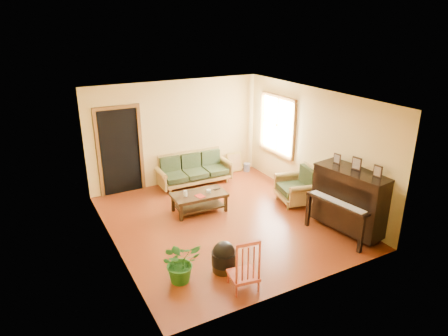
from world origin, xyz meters
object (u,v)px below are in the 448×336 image
armchair (295,185)px  potted_plant (181,262)px  sofa (195,169)px  coffee_table (199,202)px  piano (350,201)px  red_chair (244,263)px  ceramic_crock (247,167)px  footstool (224,260)px

armchair → potted_plant: (-3.42, -1.47, -0.09)m
sofa → coffee_table: sofa is taller
piano → red_chair: 2.82m
coffee_table → piano: size_ratio=0.80×
red_chair → ceramic_crock: size_ratio=4.04×
sofa → piano: 4.01m
sofa → armchair: (1.56, -2.08, 0.04)m
sofa → piano: piano is taller
armchair → ceramic_crock: 2.27m
sofa → footstool: sofa is taller
coffee_table → footstool: coffee_table is taller
potted_plant → red_chair: bearing=-38.6°
coffee_table → red_chair: 2.80m
armchair → piano: size_ratio=0.60×
ceramic_crock → potted_plant: potted_plant is taller
potted_plant → piano: bearing=-1.1°
sofa → footstool: bearing=-106.2°
sofa → coffee_table: 1.56m
ceramic_crock → coffee_table: bearing=-143.9°
piano → footstool: piano is taller
footstool → potted_plant: bearing=174.3°
ceramic_crock → potted_plant: 5.11m
piano → coffee_table: bearing=127.1°
armchair → red_chair: bearing=-129.1°
coffee_table → armchair: (2.11, -0.64, 0.23)m
coffee_table → ceramic_crock: (2.19, 1.60, -0.10)m
sofa → piano: size_ratio=1.27×
sofa → red_chair: (-1.07, -4.18, 0.06)m
armchair → footstool: bearing=-137.7°
armchair → piano: bearing=-73.1°
footstool → ceramic_crock: size_ratio=1.84×
coffee_table → piano: 3.16m
sofa → armchair: bearing=-52.2°
sofa → potted_plant: 4.01m
piano → potted_plant: size_ratio=2.07×
potted_plant → footstool: bearing=-5.7°
red_chair → footstool: bearing=104.2°
sofa → ceramic_crock: (1.64, 0.16, -0.29)m
footstool → potted_plant: 0.76m
footstool → red_chair: red_chair is taller
coffee_table → armchair: bearing=-16.9°
armchair → footstool: (-2.68, -1.55, -0.24)m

